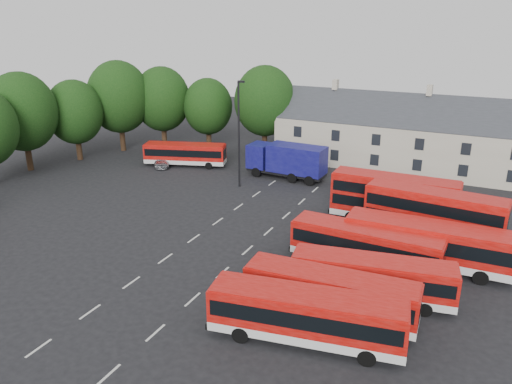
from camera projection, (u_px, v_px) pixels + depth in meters
ground at (180, 248)px, 39.63m from camera, size 140.00×140.00×0.00m
lane_markings at (220, 244)px, 40.30m from camera, size 5.15×33.80×0.01m
treeline at (126, 106)px, 62.28m from camera, size 29.92×32.59×12.01m
terrace_houses at (424, 139)px, 58.05m from camera, size 35.70×7.13×10.06m
bus_row_a at (306, 313)px, 27.71m from camera, size 11.20×4.21×3.09m
bus_row_b at (330, 292)px, 30.02m from camera, size 10.57×2.94×2.96m
bus_row_c at (373, 275)px, 31.94m from camera, size 10.55×4.06×2.91m
bus_row_d at (366, 244)px, 36.12m from camera, size 10.96×2.94×3.07m
bus_row_e at (428, 241)px, 36.16m from camera, size 11.86×2.94×3.34m
bus_dd_south at (433, 214)px, 39.83m from camera, size 10.91×3.42×4.40m
bus_dd_north at (394, 197)px, 43.40m from camera, size 10.76×2.56×4.41m
bus_north at (185, 153)px, 60.55m from camera, size 10.02×5.19×2.78m
box_truck at (287, 159)px, 55.81m from camera, size 9.05×3.20×3.90m
silver_car at (163, 160)px, 60.88m from camera, size 3.55×4.52×1.44m
lamppost at (239, 132)px, 51.79m from camera, size 0.77×0.30×11.27m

